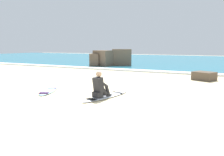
% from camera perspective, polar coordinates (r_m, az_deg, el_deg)
% --- Properties ---
extents(ground_plane, '(80.00, 80.00, 0.00)m').
position_cam_1_polar(ground_plane, '(9.17, -5.38, -4.15)').
color(ground_plane, beige).
extents(sea, '(80.00, 28.00, 0.10)m').
position_cam_1_polar(sea, '(30.44, 18.10, 4.08)').
color(sea, teal).
rests_on(sea, ground).
extents(breaking_foam, '(80.00, 0.90, 0.11)m').
position_cam_1_polar(breaking_foam, '(17.10, 10.63, 1.59)').
color(breaking_foam, white).
rests_on(breaking_foam, ground).
extents(surfboard_main, '(1.02, 2.53, 0.08)m').
position_cam_1_polar(surfboard_main, '(8.74, -1.45, -4.48)').
color(surfboard_main, silver).
rests_on(surfboard_main, ground).
extents(surfer_seated, '(0.51, 0.76, 0.95)m').
position_cam_1_polar(surfer_seated, '(8.40, -2.98, -2.21)').
color(surfer_seated, '#232326').
rests_on(surfer_seated, surfboard_main).
extents(surfboard_spare_near, '(1.25, 1.86, 0.08)m').
position_cam_1_polar(surfboard_spare_near, '(10.09, -15.36, -3.08)').
color(surfboard_spare_near, '#9ED1E5').
rests_on(surfboard_spare_near, ground).
extents(rock_outcrop_distant, '(3.52, 3.66, 1.59)m').
position_cam_1_polar(rock_outcrop_distant, '(21.27, -0.85, 4.60)').
color(rock_outcrop_distant, brown).
rests_on(rock_outcrop_distant, ground).
extents(shoreline_rock, '(1.36, 1.25, 0.47)m').
position_cam_1_polar(shoreline_rock, '(13.91, 21.63, 0.46)').
color(shoreline_rock, brown).
rests_on(shoreline_rock, ground).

